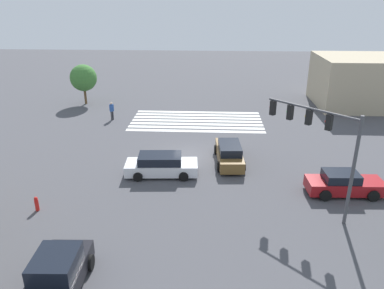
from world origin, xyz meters
The scene contains 11 objects.
ground_plane centered at (0.00, 0.00, 0.00)m, with size 112.87×112.87×0.00m, color #47474C.
crosswalk_markings centered at (0.00, -8.28, 0.00)m, with size 12.44×6.30×0.01m.
traffic_signal_mast centered at (-7.04, 7.04, 4.51)m, with size 3.93×3.93×5.96m.
car_0 centered at (-2.73, 1.09, 0.72)m, with size 2.14×4.99×1.50m.
car_1 centered at (-9.45, 5.29, 0.67)m, with size 4.56×2.07×1.43m.
car_2 centered at (1.88, 3.31, 0.70)m, with size 4.87×2.31×1.45m.
car_3 centered at (4.68, 14.10, 0.76)m, with size 2.28×4.45×1.68m.
corner_building centered at (-16.88, -14.89, 2.61)m, with size 8.30×8.30×5.22m.
pedestrian centered at (8.15, -8.25, 0.98)m, with size 0.41×0.41×1.75m.
tree_corner_a centered at (12.50, -13.69, 2.88)m, with size 2.86×2.86×4.32m.
fire_hydrant centered at (8.23, 8.15, 0.43)m, with size 0.22×0.22×0.86m.
Camera 1 is at (-1.40, 25.74, 11.25)m, focal length 35.00 mm.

